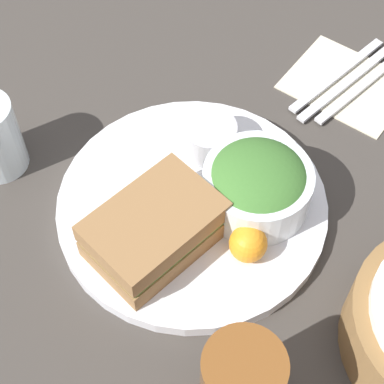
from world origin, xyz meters
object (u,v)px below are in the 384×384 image
Objects in this scene: dressing_cup at (210,137)px; sandwich at (154,229)px; plate at (192,206)px; fork at (337,75)px; spoon at (358,88)px; salad_bowl at (257,184)px; knife at (348,81)px.

sandwich is at bearing 11.68° from dressing_cup.
dressing_cup is (-0.08, -0.03, 0.03)m from plate.
spoon is (0.01, 0.04, 0.00)m from fork.
fork is 0.04m from spoon.
salad_bowl reaches higher than sandwich.
sandwich is at bearing -0.34° from plate.
dressing_cup is at bearing -110.13° from salad_bowl.
salad_bowl is at bearing -164.19° from fork.
dressing_cup is at bearing -168.32° from sandwich.
sandwich is (0.07, -0.00, 0.04)m from plate.
sandwich is 1.25× the size of salad_bowl.
knife is (-0.29, 0.05, -0.00)m from plate.
salad_bowl is at bearing 152.45° from sandwich.
sandwich is at bearing -175.39° from fork.
plate is 1.67× the size of fork.
plate is 2.54× the size of salad_bowl.
dressing_cup is 0.33× the size of knife.
plate is 1.86× the size of spoon.
salad_bowl is 0.63× the size of knife.
sandwich is 0.36m from knife.
salad_bowl reaches higher than fork.
plate is 0.08m from sandwich.
spoon is at bearing 177.86° from salad_bowl.
knife is (-0.21, 0.08, -0.03)m from dressing_cup.
knife is at bearing -90.00° from fork.
knife is at bearing -177.96° from salad_bowl.
salad_bowl is at bearing 69.87° from dressing_cup.
plate reaches higher than knife.
fork is at bearing 173.80° from plate.
fork is at bearing 163.92° from dressing_cup.
spoon is at bearing 169.19° from sandwich.
plate is at bearing 179.66° from sandwich.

